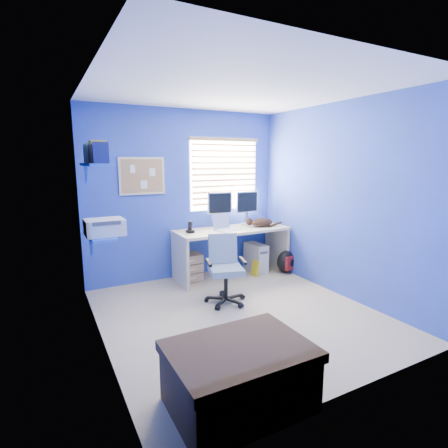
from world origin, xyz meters
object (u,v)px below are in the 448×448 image
laptop (227,223)px  tower_pc (256,257)px  desk (232,252)px  office_chair (225,277)px  cat (262,223)px

laptop → tower_pc: 0.85m
desk → office_chair: bearing=-124.0°
office_chair → cat: bearing=35.9°
cat → tower_pc: size_ratio=0.82×
laptop → tower_pc: size_ratio=0.73×
desk → tower_pc: bearing=1.6°
laptop → cat: size_ratio=0.89×
laptop → office_chair: laptop is taller
laptop → office_chair: 1.05m
desk → laptop: (-0.13, -0.06, 0.48)m
desk → tower_pc: 0.47m
desk → tower_pc: desk is taller
desk → cat: size_ratio=4.70×
cat → tower_pc: bearing=142.9°
office_chair → desk: bearing=56.0°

